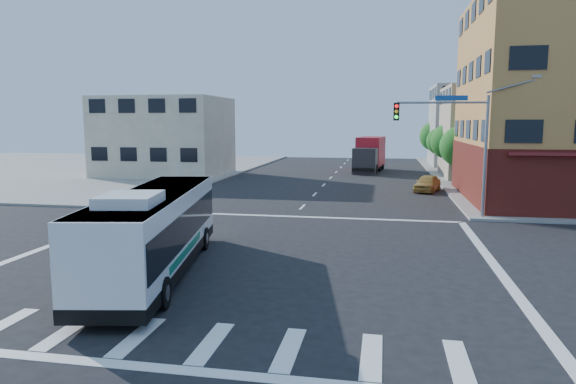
# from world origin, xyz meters

# --- Properties ---
(ground) EXTENTS (120.00, 120.00, 0.00)m
(ground) POSITION_xyz_m (0.00, 0.00, 0.00)
(ground) COLOR black
(ground) RESTS_ON ground
(sidewalk_nw) EXTENTS (50.00, 50.00, 0.15)m
(sidewalk_nw) POSITION_xyz_m (-35.00, 35.00, 0.07)
(sidewalk_nw) COLOR gray
(sidewalk_nw) RESTS_ON ground
(building_east_near) EXTENTS (12.06, 10.06, 9.00)m
(building_east_near) POSITION_xyz_m (16.98, 33.98, 4.51)
(building_east_near) COLOR tan
(building_east_near) RESTS_ON ground
(building_east_far) EXTENTS (12.06, 10.06, 10.00)m
(building_east_far) POSITION_xyz_m (16.98, 47.98, 5.01)
(building_east_far) COLOR gray
(building_east_far) RESTS_ON ground
(building_west) EXTENTS (12.06, 10.06, 8.00)m
(building_west) POSITION_xyz_m (-17.02, 29.98, 4.01)
(building_west) COLOR beige
(building_west) RESTS_ON ground
(signal_mast_ne) EXTENTS (7.91, 1.13, 8.07)m
(signal_mast_ne) POSITION_xyz_m (9.08, 10.62, 4.98)
(signal_mast_ne) COLOR gray
(signal_mast_ne) RESTS_ON ground
(street_tree_a) EXTENTS (3.60, 3.60, 5.53)m
(street_tree_a) POSITION_xyz_m (11.90, 27.92, 3.59)
(street_tree_a) COLOR #352113
(street_tree_a) RESTS_ON ground
(street_tree_b) EXTENTS (3.80, 3.80, 5.79)m
(street_tree_b) POSITION_xyz_m (11.90, 35.92, 3.75)
(street_tree_b) COLOR #352113
(street_tree_b) RESTS_ON ground
(street_tree_c) EXTENTS (3.40, 3.40, 5.29)m
(street_tree_c) POSITION_xyz_m (11.90, 43.92, 3.46)
(street_tree_c) COLOR #352113
(street_tree_c) RESTS_ON ground
(street_tree_d) EXTENTS (4.00, 4.00, 6.03)m
(street_tree_d) POSITION_xyz_m (11.90, 51.92, 3.88)
(street_tree_d) COLOR #352113
(street_tree_d) RESTS_ON ground
(transit_bus) EXTENTS (4.38, 11.54, 3.34)m
(transit_bus) POSITION_xyz_m (-2.92, -2.66, 1.64)
(transit_bus) COLOR black
(transit_bus) RESTS_ON ground
(box_truck) EXTENTS (3.44, 8.74, 3.83)m
(box_truck) POSITION_xyz_m (3.56, 38.31, 1.86)
(box_truck) COLOR #26262B
(box_truck) RESTS_ON ground
(parked_car) EXTENTS (2.66, 4.22, 1.34)m
(parked_car) POSITION_xyz_m (8.63, 22.28, 0.67)
(parked_car) COLOR #B9923F
(parked_car) RESTS_ON ground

